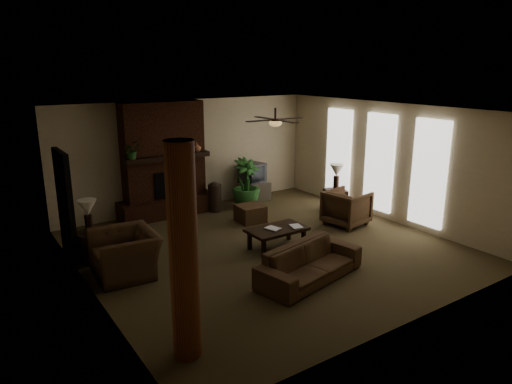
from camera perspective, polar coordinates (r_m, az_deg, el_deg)
room_shell at (r=9.18m, az=1.39°, el=1.26°), size 7.00×7.00×7.00m
fireplace at (r=11.62m, az=-11.13°, el=2.72°), size 2.40×0.70×2.80m
windows at (r=11.62m, az=14.86°, el=3.48°), size 0.08×3.65×2.35m
log_column at (r=5.78m, az=-8.86°, el=-7.52°), size 0.36×0.36×2.80m
doorway at (r=9.58m, az=-22.32°, el=-1.49°), size 0.10×1.00×2.10m
ceiling_fan at (r=9.45m, az=2.38°, el=8.62°), size 1.35×1.35×0.37m
sofa at (r=8.19m, az=6.63°, el=-7.96°), size 2.16×1.03×0.81m
armchair_left at (r=8.60m, az=-15.78°, el=-6.44°), size 0.85×1.25×1.05m
armchair_right at (r=11.03m, az=11.05°, el=-1.71°), size 0.95×1.00×0.91m
coffee_table at (r=9.49m, az=2.58°, el=-4.77°), size 1.20×0.70×0.43m
ottoman at (r=11.12m, az=-0.69°, el=-2.65°), size 0.64×0.64×0.40m
tv_stand at (r=12.96m, az=-0.23°, el=0.19°), size 0.96×0.73×0.50m
tv at (r=12.80m, az=-0.43°, el=2.35°), size 0.74×0.65×0.52m
floor_vase at (r=11.90m, az=-5.08°, el=-0.34°), size 0.34×0.34×0.77m
floor_plant at (r=12.12m, az=-1.24°, el=-0.30°), size 0.96×1.43×0.74m
side_table_left at (r=9.52m, az=-19.65°, el=-6.26°), size 0.65×0.65×0.55m
lamp_left at (r=9.27m, az=-19.95°, el=-2.09°), size 0.40×0.40×0.65m
side_table_right at (r=12.12m, az=9.67°, el=-0.98°), size 0.65×0.65×0.55m
lamp_right at (r=12.01m, az=9.85°, el=2.44°), size 0.39×0.39×0.65m
mantel_plant at (r=10.92m, az=-14.98°, el=4.75°), size 0.48×0.51×0.33m
mantel_vase at (r=11.60m, az=-7.29°, el=5.46°), size 0.24×0.25×0.22m
book_a at (r=9.29m, az=1.66°, el=-3.89°), size 0.22×0.08×0.29m
book_b at (r=9.48m, az=4.36°, el=-3.53°), size 0.21×0.08×0.29m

